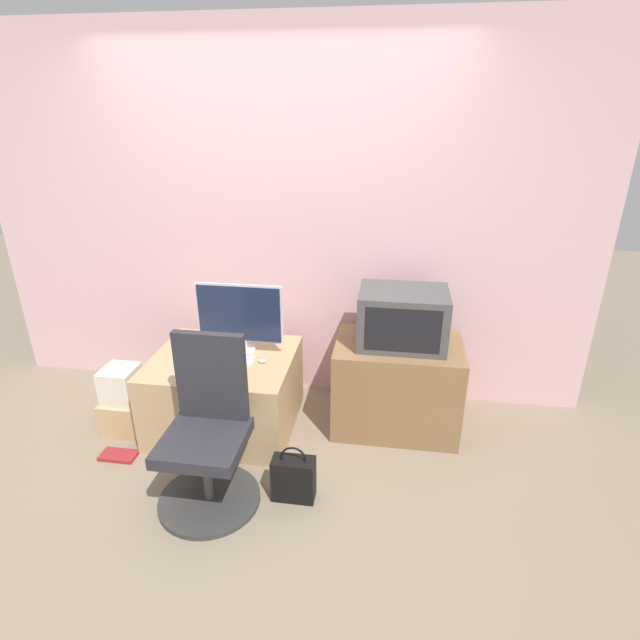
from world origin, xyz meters
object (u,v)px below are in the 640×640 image
Objects in this scene: cardboard_box_lower at (126,415)px; book at (119,455)px; main_monitor at (240,318)px; keyboard at (230,360)px; handbag at (294,478)px; crt_tv at (403,318)px; mouse at (262,361)px; office_chair at (208,440)px.

cardboard_box_lower is 0.32m from book.
main_monitor is 1.82× the size of keyboard.
book is (-0.64, -0.41, -0.53)m from keyboard.
main_monitor is at bearing 38.96° from book.
book is at bearing 171.35° from handbag.
book is at bearing -159.83° from crt_tv.
main_monitor is 10.92× the size of mouse.
keyboard reaches higher than book.
book is (-1.18, 0.18, -0.12)m from handbag.
book is (-0.86, -0.41, -0.53)m from mouse.
book is at bearing -73.83° from cardboard_box_lower.
handbag is 1.53× the size of book.
crt_tv reaches higher than cardboard_box_lower.
office_chair is at bearing -103.12° from mouse.
office_chair is at bearing -174.20° from handbag.
office_chair is at bearing -32.91° from cardboard_box_lower.
book is at bearing -147.74° from keyboard.
office_chair is 0.98m from cardboard_box_lower.
cardboard_box_lower is at bearing -172.59° from mouse.
keyboard is 0.89m from handbag.
crt_tv is (1.06, 0.09, 0.03)m from main_monitor.
keyboard is at bearing -105.14° from main_monitor.
mouse is 0.15× the size of handbag.
crt_tv is (1.10, 0.23, 0.27)m from keyboard.
office_chair reaches higher than cardboard_box_lower.
crt_tv is 1.98m from cardboard_box_lower.
cardboard_box_lower is 1.22× the size of book.
office_chair is at bearing -17.65° from book.
handbag is (1.26, -0.47, 0.02)m from cardboard_box_lower.
handbag is at bearing -20.33° from cardboard_box_lower.
cardboard_box_lower is at bearing 159.67° from handbag.
keyboard is 0.93m from book.
mouse is (0.22, 0.01, 0.01)m from keyboard.
keyboard is 0.66m from office_chair.
crt_tv is 0.58× the size of office_chair.
keyboard is 1.16m from crt_tv.
keyboard is 1.15× the size of cardboard_box_lower.
keyboard is at bearing -167.97° from crt_tv.
crt_tv is at bearing 12.03° from keyboard.
handbag reaches higher than book.
cardboard_box_lower is 1.35m from handbag.
office_chair is (0.03, -0.78, -0.40)m from main_monitor.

